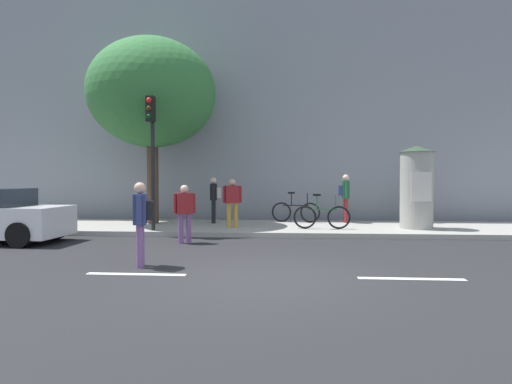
{
  "coord_description": "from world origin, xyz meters",
  "views": [
    {
      "loc": [
        0.32,
        -7.56,
        1.69
      ],
      "look_at": [
        -0.4,
        2.0,
        1.42
      ],
      "focal_mm": 30.69,
      "sensor_mm": 36.0,
      "label": 1
    }
  ],
  "objects_px": {
    "street_tree": "(152,94)",
    "pedestrian_in_light_jacket": "(345,194)",
    "pedestrian_in_red_top": "(184,209)",
    "bicycle_upright": "(322,216)",
    "bicycle_leaning": "(296,211)",
    "pedestrian_with_backpack": "(141,216)",
    "traffic_light": "(151,140)",
    "pedestrian_with_bag": "(214,196)",
    "pedestrian_tallest": "(411,193)",
    "pedestrian_in_dark_shirt": "(232,199)",
    "poster_column": "(417,186)"
  },
  "relations": [
    {
      "from": "pedestrian_with_backpack",
      "to": "pedestrian_tallest",
      "type": "distance_m",
      "value": 10.59
    },
    {
      "from": "pedestrian_in_red_top",
      "to": "pedestrian_in_dark_shirt",
      "type": "bearing_deg",
      "value": 68.63
    },
    {
      "from": "pedestrian_in_dark_shirt",
      "to": "pedestrian_in_light_jacket",
      "type": "height_order",
      "value": "pedestrian_in_light_jacket"
    },
    {
      "from": "traffic_light",
      "to": "poster_column",
      "type": "distance_m",
      "value": 8.32
    },
    {
      "from": "bicycle_leaning",
      "to": "pedestrian_with_bag",
      "type": "bearing_deg",
      "value": -170.46
    },
    {
      "from": "pedestrian_with_bag",
      "to": "pedestrian_tallest",
      "type": "bearing_deg",
      "value": 6.12
    },
    {
      "from": "poster_column",
      "to": "bicycle_upright",
      "type": "distance_m",
      "value": 3.15
    },
    {
      "from": "traffic_light",
      "to": "street_tree",
      "type": "distance_m",
      "value": 2.95
    },
    {
      "from": "pedestrian_with_bag",
      "to": "pedestrian_in_dark_shirt",
      "type": "bearing_deg",
      "value": -59.29
    },
    {
      "from": "pedestrian_tallest",
      "to": "bicycle_leaning",
      "type": "relative_size",
      "value": 1.02
    },
    {
      "from": "pedestrian_with_backpack",
      "to": "bicycle_upright",
      "type": "xyz_separation_m",
      "value": [
        3.87,
        5.46,
        -0.44
      ]
    },
    {
      "from": "pedestrian_in_red_top",
      "to": "pedestrian_with_bag",
      "type": "relative_size",
      "value": 0.96
    },
    {
      "from": "pedestrian_in_red_top",
      "to": "pedestrian_with_bag",
      "type": "xyz_separation_m",
      "value": [
        0.14,
        3.85,
        0.19
      ]
    },
    {
      "from": "pedestrian_in_red_top",
      "to": "pedestrian_in_light_jacket",
      "type": "distance_m",
      "value": 6.53
    },
    {
      "from": "poster_column",
      "to": "bicycle_leaning",
      "type": "relative_size",
      "value": 1.49
    },
    {
      "from": "street_tree",
      "to": "pedestrian_with_bag",
      "type": "relative_size",
      "value": 4.0
    },
    {
      "from": "street_tree",
      "to": "pedestrian_in_light_jacket",
      "type": "relative_size",
      "value": 3.75
    },
    {
      "from": "pedestrian_with_bag",
      "to": "pedestrian_with_backpack",
      "type": "bearing_deg",
      "value": -91.75
    },
    {
      "from": "traffic_light",
      "to": "street_tree",
      "type": "height_order",
      "value": "street_tree"
    },
    {
      "from": "pedestrian_with_backpack",
      "to": "pedestrian_in_red_top",
      "type": "bearing_deg",
      "value": 88.59
    },
    {
      "from": "pedestrian_in_red_top",
      "to": "pedestrian_with_backpack",
      "type": "height_order",
      "value": "pedestrian_with_backpack"
    },
    {
      "from": "pedestrian_in_light_jacket",
      "to": "bicycle_upright",
      "type": "bearing_deg",
      "value": -114.77
    },
    {
      "from": "pedestrian_with_backpack",
      "to": "bicycle_leaning",
      "type": "xyz_separation_m",
      "value": [
        3.09,
        7.49,
        -0.44
      ]
    },
    {
      "from": "pedestrian_in_red_top",
      "to": "bicycle_upright",
      "type": "distance_m",
      "value": 4.46
    },
    {
      "from": "pedestrian_with_backpack",
      "to": "bicycle_upright",
      "type": "relative_size",
      "value": 0.93
    },
    {
      "from": "pedestrian_in_red_top",
      "to": "bicycle_upright",
      "type": "relative_size",
      "value": 0.87
    },
    {
      "from": "pedestrian_with_backpack",
      "to": "poster_column",
      "type": "bearing_deg",
      "value": 40.4
    },
    {
      "from": "traffic_light",
      "to": "pedestrian_in_dark_shirt",
      "type": "xyz_separation_m",
      "value": [
        2.29,
        1.06,
        -1.81
      ]
    },
    {
      "from": "poster_column",
      "to": "bicycle_upright",
      "type": "relative_size",
      "value": 1.47
    },
    {
      "from": "pedestrian_in_red_top",
      "to": "pedestrian_in_light_jacket",
      "type": "height_order",
      "value": "pedestrian_in_light_jacket"
    },
    {
      "from": "street_tree",
      "to": "bicycle_upright",
      "type": "distance_m",
      "value": 7.25
    },
    {
      "from": "pedestrian_in_red_top",
      "to": "pedestrian_in_light_jacket",
      "type": "relative_size",
      "value": 0.9
    },
    {
      "from": "traffic_light",
      "to": "bicycle_upright",
      "type": "xyz_separation_m",
      "value": [
        5.12,
        0.91,
        -2.33
      ]
    },
    {
      "from": "pedestrian_in_red_top",
      "to": "pedestrian_in_dark_shirt",
      "type": "relative_size",
      "value": 0.99
    },
    {
      "from": "traffic_light",
      "to": "pedestrian_in_dark_shirt",
      "type": "bearing_deg",
      "value": 24.9
    },
    {
      "from": "bicycle_leaning",
      "to": "bicycle_upright",
      "type": "distance_m",
      "value": 2.17
    },
    {
      "from": "pedestrian_in_light_jacket",
      "to": "pedestrian_in_dark_shirt",
      "type": "bearing_deg",
      "value": -152.54
    },
    {
      "from": "poster_column",
      "to": "pedestrian_in_red_top",
      "type": "xyz_separation_m",
      "value": [
        -6.78,
        -2.68,
        -0.56
      ]
    },
    {
      "from": "poster_column",
      "to": "pedestrian_with_backpack",
      "type": "xyz_separation_m",
      "value": [
        -6.85,
        -5.83,
        -0.5
      ]
    },
    {
      "from": "traffic_light",
      "to": "pedestrian_in_red_top",
      "type": "distance_m",
      "value": 2.74
    },
    {
      "from": "pedestrian_with_bag",
      "to": "bicycle_upright",
      "type": "height_order",
      "value": "pedestrian_with_bag"
    },
    {
      "from": "pedestrian_tallest",
      "to": "pedestrian_in_dark_shirt",
      "type": "height_order",
      "value": "pedestrian_tallest"
    },
    {
      "from": "poster_column",
      "to": "pedestrian_in_dark_shirt",
      "type": "height_order",
      "value": "poster_column"
    },
    {
      "from": "poster_column",
      "to": "pedestrian_tallest",
      "type": "relative_size",
      "value": 1.47
    },
    {
      "from": "street_tree",
      "to": "bicycle_leaning",
      "type": "xyz_separation_m",
      "value": [
        5.01,
        0.72,
        -4.15
      ]
    },
    {
      "from": "poster_column",
      "to": "pedestrian_with_backpack",
      "type": "bearing_deg",
      "value": -139.6
    },
    {
      "from": "traffic_light",
      "to": "bicycle_leaning",
      "type": "distance_m",
      "value": 5.73
    },
    {
      "from": "traffic_light",
      "to": "pedestrian_in_dark_shirt",
      "type": "relative_size",
      "value": 2.58
    },
    {
      "from": "pedestrian_with_backpack",
      "to": "pedestrian_in_light_jacket",
      "type": "bearing_deg",
      "value": 57.41
    },
    {
      "from": "pedestrian_tallest",
      "to": "pedestrian_in_light_jacket",
      "type": "xyz_separation_m",
      "value": [
        -2.35,
        -0.16,
        -0.03
      ]
    }
  ]
}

